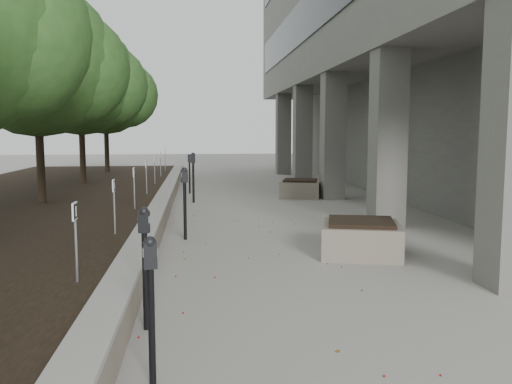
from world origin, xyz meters
TOP-DOWN VIEW (x-y plane):
  - ground at (0.00, 0.00)m, footprint 90.00×90.00m
  - retaining_wall at (-1.82, 9.00)m, footprint 0.39×26.00m
  - planting_bed at (-5.50, 9.00)m, footprint 7.00×26.00m
  - crabapple_tree_3 at (-4.80, 8.00)m, footprint 4.60×4.00m
  - crabapple_tree_4 at (-4.80, 13.00)m, footprint 4.60×4.00m
  - crabapple_tree_5 at (-4.80, 18.00)m, footprint 4.60×4.00m
  - parking_sign_2 at (-2.35, 0.50)m, footprint 0.04×0.22m
  - parking_sign_3 at (-2.35, 3.50)m, footprint 0.04×0.22m
  - parking_sign_4 at (-2.35, 6.50)m, footprint 0.04×0.22m
  - parking_sign_5 at (-2.35, 9.50)m, footprint 0.04×0.22m
  - parking_sign_6 at (-2.35, 12.50)m, footprint 0.04×0.22m
  - parking_sign_7 at (-2.35, 15.50)m, footprint 0.04×0.22m
  - parking_sign_8 at (-2.35, 18.50)m, footprint 0.04×0.22m
  - parking_meter_1 at (-1.32, -1.47)m, footprint 0.15×0.12m
  - parking_meter_2 at (-1.50, -0.08)m, footprint 0.15×0.12m
  - parking_meter_3 at (-1.17, 4.87)m, footprint 0.17×0.14m
  - parking_meter_4 at (-1.04, 10.49)m, footprint 0.16×0.12m
  - parking_meter_5 at (-1.19, 12.93)m, footprint 0.14×0.10m
  - planter_front at (1.93, 3.16)m, footprint 1.64×1.64m
  - planter_back at (2.45, 11.48)m, footprint 1.55×1.55m
  - berry_scatter at (-0.10, 5.00)m, footprint 3.30×14.10m

SIDE VIEW (x-z plane):
  - ground at x=0.00m, z-range 0.00..0.00m
  - berry_scatter at x=-0.10m, z-range 0.00..0.02m
  - planting_bed at x=-5.50m, z-range 0.00..0.40m
  - retaining_wall at x=-1.82m, z-range 0.00..0.50m
  - planter_back at x=2.45m, z-range 0.00..0.59m
  - planter_front at x=1.93m, z-range 0.00..0.63m
  - parking_meter_1 at x=-1.32m, z-range 0.00..1.32m
  - parking_meter_2 at x=-1.50m, z-range 0.00..1.37m
  - parking_meter_5 at x=-1.19m, z-range 0.00..1.38m
  - parking_meter_3 at x=-1.17m, z-range 0.00..1.46m
  - parking_meter_4 at x=-1.04m, z-range 0.00..1.53m
  - parking_sign_2 at x=-2.35m, z-range 0.40..1.36m
  - parking_sign_3 at x=-2.35m, z-range 0.40..1.36m
  - parking_sign_4 at x=-2.35m, z-range 0.40..1.36m
  - parking_sign_5 at x=-2.35m, z-range 0.40..1.36m
  - parking_sign_6 at x=-2.35m, z-range 0.40..1.36m
  - parking_sign_7 at x=-2.35m, z-range 0.40..1.36m
  - parking_sign_8 at x=-2.35m, z-range 0.40..1.36m
  - crabapple_tree_3 at x=-4.80m, z-range 0.40..5.84m
  - crabapple_tree_4 at x=-4.80m, z-range 0.40..5.84m
  - crabapple_tree_5 at x=-4.80m, z-range 0.40..5.84m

